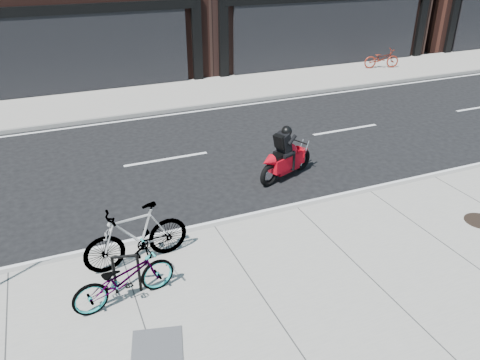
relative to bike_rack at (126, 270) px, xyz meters
name	(u,v)px	position (x,y,z in m)	size (l,w,h in m)	color
ground	(187,190)	(2.06, 3.36, -0.58)	(120.00, 120.00, 0.00)	black
sidewalk_near	(279,324)	(2.06, -1.64, -0.51)	(60.00, 6.00, 0.13)	gray
sidewalk_far	(128,100)	(2.06, 11.11, -0.51)	(60.00, 3.50, 0.13)	gray
bike_rack	(126,270)	(0.00, 0.00, 0.00)	(0.45, 0.14, 0.76)	black
bicycle_front	(124,278)	(-0.08, -0.20, 0.01)	(0.61, 1.74, 0.92)	gray
bicycle_rear	(136,235)	(0.33, 0.76, 0.14)	(0.56, 1.97, 1.18)	gray
motorcycle	(289,156)	(4.73, 3.10, 0.01)	(1.83, 0.96, 1.44)	black
bicycle_far	(382,59)	(14.07, 11.34, -0.01)	(0.58, 1.67, 0.88)	maroon
manhole_cover	(480,221)	(7.41, -0.66, -0.44)	(0.66, 0.66, 0.01)	black
utility_grate	(157,347)	(0.14, -1.41, -0.44)	(0.75, 0.75, 0.01)	#4F4F51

